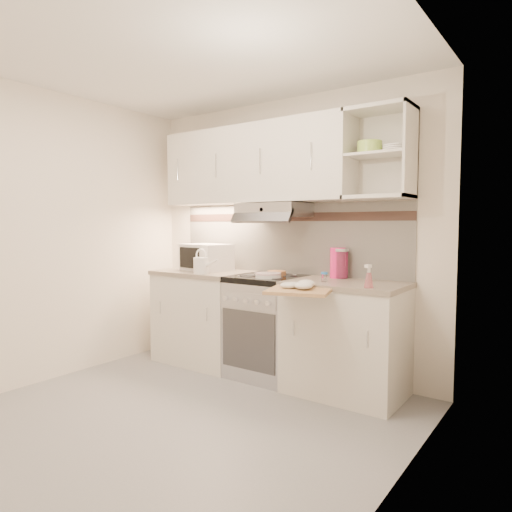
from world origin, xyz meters
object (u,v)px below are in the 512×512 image
(microwave, at_px, (206,257))
(spray_bottle, at_px, (369,278))
(cutting_board, at_px, (299,291))
(plate_stack, at_px, (268,275))
(watering_can, at_px, (202,265))
(pink_pitcher, at_px, (338,263))
(glass_jar, at_px, (341,263))
(electric_range, at_px, (268,326))

(microwave, bearing_deg, spray_bottle, 0.56)
(spray_bottle, xyz_separation_m, cutting_board, (-0.43, -0.24, -0.10))
(cutting_board, bearing_deg, microwave, 142.44)
(microwave, relative_size, plate_stack, 2.30)
(microwave, distance_m, watering_can, 0.33)
(cutting_board, bearing_deg, plate_stack, 128.89)
(microwave, height_order, spray_bottle, microwave)
(pink_pitcher, distance_m, cutting_board, 0.68)
(glass_jar, distance_m, spray_bottle, 0.59)
(watering_can, relative_size, plate_stack, 1.23)
(electric_range, bearing_deg, plate_stack, -54.07)
(plate_stack, relative_size, spray_bottle, 1.23)
(watering_can, height_order, glass_jar, glass_jar)
(spray_bottle, bearing_deg, cutting_board, -136.79)
(watering_can, relative_size, cutting_board, 0.61)
(watering_can, bearing_deg, microwave, 121.59)
(plate_stack, bearing_deg, watering_can, -171.57)
(watering_can, bearing_deg, pink_pitcher, 17.14)
(watering_can, distance_m, glass_jar, 1.26)
(microwave, relative_size, watering_can, 1.87)
(plate_stack, distance_m, spray_bottle, 0.94)
(pink_pitcher, distance_m, glass_jar, 0.03)
(spray_bottle, bearing_deg, glass_jar, 148.43)
(pink_pitcher, bearing_deg, microwave, 179.16)
(electric_range, relative_size, pink_pitcher, 3.49)
(microwave, distance_m, plate_stack, 0.87)
(microwave, distance_m, pink_pitcher, 1.35)
(microwave, bearing_deg, plate_stack, -2.08)
(glass_jar, bearing_deg, plate_stack, -148.18)
(microwave, relative_size, pink_pitcher, 1.96)
(electric_range, xyz_separation_m, watering_can, (-0.58, -0.22, 0.53))
(pink_pitcher, distance_m, spray_bottle, 0.61)
(pink_pitcher, height_order, cutting_board, pink_pitcher)
(plate_stack, xyz_separation_m, spray_bottle, (0.93, -0.10, 0.05))
(spray_bottle, bearing_deg, electric_range, -178.47)
(electric_range, height_order, microwave, microwave)
(watering_can, relative_size, spray_bottle, 1.52)
(glass_jar, height_order, cutting_board, glass_jar)
(microwave, xyz_separation_m, watering_can, (0.18, -0.27, -0.05))
(plate_stack, bearing_deg, electric_range, 125.93)
(watering_can, bearing_deg, electric_range, 17.95)
(spray_bottle, height_order, cutting_board, spray_bottle)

